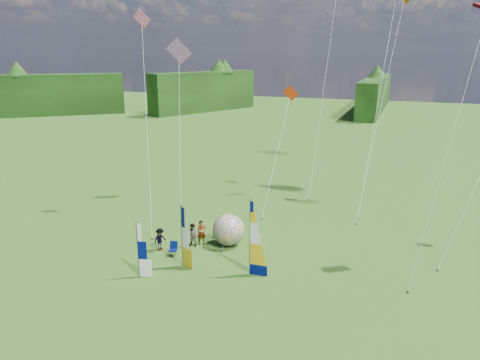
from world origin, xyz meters
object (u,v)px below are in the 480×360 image
(spectator_b, at_px, (193,235))
(camp_chair, at_px, (173,249))
(feather_banner_main, at_px, (250,238))
(spectator_c, at_px, (160,239))
(spectator_d, at_px, (223,227))
(side_banner_far, at_px, (138,250))
(kite_whale, at_px, (381,82))
(bol_inflatable, at_px, (228,230))
(side_banner_left, at_px, (182,237))
(spectator_a, at_px, (202,232))

(spectator_b, bearing_deg, camp_chair, -100.91)
(feather_banner_main, xyz_separation_m, spectator_c, (-6.85, 1.16, -1.54))
(spectator_d, bearing_deg, side_banner_far, 121.75)
(camp_chair, bearing_deg, spectator_b, 58.76)
(spectator_b, bearing_deg, kite_whale, 62.15)
(bol_inflatable, xyz_separation_m, camp_chair, (-2.75, -2.99, -0.63))
(spectator_b, relative_size, kite_whale, 0.08)
(bol_inflatable, distance_m, spectator_c, 4.72)
(side_banner_left, xyz_separation_m, spectator_c, (-2.53, 1.60, -1.18))
(side_banner_left, bearing_deg, spectator_d, 104.89)
(feather_banner_main, height_order, camp_chair, feather_banner_main)
(camp_chair, xyz_separation_m, kite_whale, (11.11, 17.46, 10.04))
(side_banner_left, xyz_separation_m, spectator_b, (-0.70, 2.92, -1.13))
(spectator_b, bearing_deg, spectator_a, 63.00)
(bol_inflatable, height_order, camp_chair, bol_inflatable)
(side_banner_far, distance_m, camp_chair, 3.55)
(feather_banner_main, relative_size, spectator_a, 2.66)
(spectator_d, height_order, camp_chair, spectator_d)
(side_banner_far, relative_size, kite_whale, 0.16)
(spectator_c, bearing_deg, spectator_b, -33.57)
(feather_banner_main, height_order, spectator_a, feather_banner_main)
(feather_banner_main, bearing_deg, spectator_c, 169.86)
(feather_banner_main, xyz_separation_m, side_banner_left, (-4.32, -0.43, -0.36))
(spectator_b, relative_size, camp_chair, 1.73)
(side_banner_left, height_order, spectator_d, side_banner_left)
(side_banner_left, relative_size, camp_chair, 4.06)
(spectator_b, distance_m, kite_whale, 21.19)
(spectator_b, bearing_deg, spectator_c, -137.81)
(side_banner_far, distance_m, spectator_d, 7.91)
(spectator_c, relative_size, kite_whale, 0.07)
(camp_chair, bearing_deg, side_banner_left, -54.38)
(spectator_b, bearing_deg, bol_inflatable, 33.90)
(feather_banner_main, distance_m, side_banner_far, 6.69)
(side_banner_far, xyz_separation_m, spectator_b, (1.09, 5.14, -0.87))
(bol_inflatable, xyz_separation_m, spectator_d, (-0.89, 1.21, -0.33))
(spectator_c, xyz_separation_m, spectator_d, (3.12, 3.68, -0.00))
(feather_banner_main, distance_m, spectator_b, 5.80)
(side_banner_far, height_order, bol_inflatable, side_banner_far)
(camp_chair, distance_m, kite_whale, 23.00)
(bol_inflatable, bearing_deg, spectator_c, -148.32)
(feather_banner_main, xyz_separation_m, spectator_d, (-3.73, 4.84, -1.55))
(side_banner_left, relative_size, kite_whale, 0.19)
(side_banner_far, height_order, camp_chair, side_banner_far)
(spectator_c, bearing_deg, spectator_a, -28.67)
(side_banner_far, relative_size, spectator_c, 2.18)
(side_banner_left, bearing_deg, kite_whale, 83.30)
(spectator_b, height_order, spectator_d, spectator_b)
(spectator_b, xyz_separation_m, camp_chair, (-0.57, -1.85, -0.35))
(spectator_a, xyz_separation_m, spectator_b, (-0.38, -0.59, -0.04))
(bol_inflatable, relative_size, spectator_b, 1.33)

